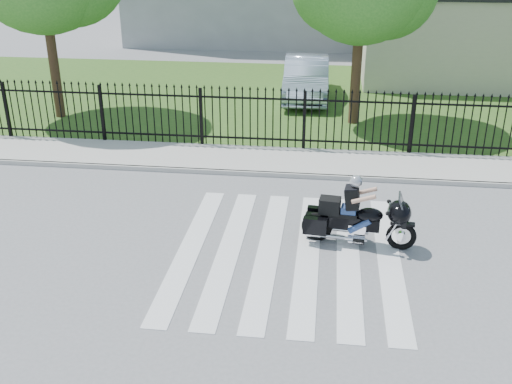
# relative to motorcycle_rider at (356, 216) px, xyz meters

# --- Properties ---
(ground) EXTENTS (120.00, 120.00, 0.00)m
(ground) POSITION_rel_motorcycle_rider_xyz_m (-1.33, -0.59, -0.64)
(ground) COLOR slate
(ground) RESTS_ON ground
(crosswalk) EXTENTS (5.00, 5.50, 0.01)m
(crosswalk) POSITION_rel_motorcycle_rider_xyz_m (-1.33, -0.59, -0.63)
(crosswalk) COLOR silver
(crosswalk) RESTS_ON ground
(sidewalk) EXTENTS (40.00, 2.00, 0.12)m
(sidewalk) POSITION_rel_motorcycle_rider_xyz_m (-1.33, 4.41, -0.58)
(sidewalk) COLOR #ADAAA3
(sidewalk) RESTS_ON ground
(curb) EXTENTS (40.00, 0.12, 0.12)m
(curb) POSITION_rel_motorcycle_rider_xyz_m (-1.33, 3.41, -0.58)
(curb) COLOR #ADAAA3
(curb) RESTS_ON ground
(grass_strip) EXTENTS (40.00, 12.00, 0.02)m
(grass_strip) POSITION_rel_motorcycle_rider_xyz_m (-1.33, 11.41, -0.63)
(grass_strip) COLOR #2C551D
(grass_strip) RESTS_ON ground
(iron_fence) EXTENTS (26.00, 0.04, 1.80)m
(iron_fence) POSITION_rel_motorcycle_rider_xyz_m (-1.33, 5.41, 0.27)
(iron_fence) COLOR black
(iron_fence) RESTS_ON ground
(building_low) EXTENTS (10.00, 6.00, 3.50)m
(building_low) POSITION_rel_motorcycle_rider_xyz_m (5.67, 15.41, 1.11)
(building_low) COLOR beige
(building_low) RESTS_ON ground
(motorcycle_rider) EXTENTS (2.35, 0.91, 1.55)m
(motorcycle_rider) POSITION_rel_motorcycle_rider_xyz_m (0.00, 0.00, 0.00)
(motorcycle_rider) COLOR black
(motorcycle_rider) RESTS_ON ground
(parked_car) EXTENTS (1.76, 4.72, 1.54)m
(parked_car) POSITION_rel_motorcycle_rider_xyz_m (-1.54, 11.32, 0.15)
(parked_car) COLOR #A3B4CD
(parked_car) RESTS_ON grass_strip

